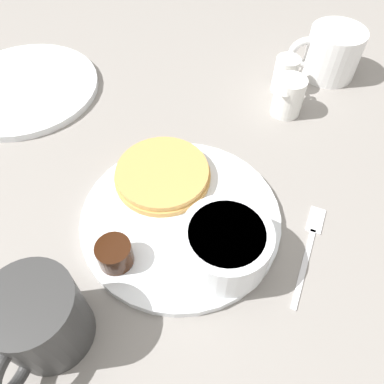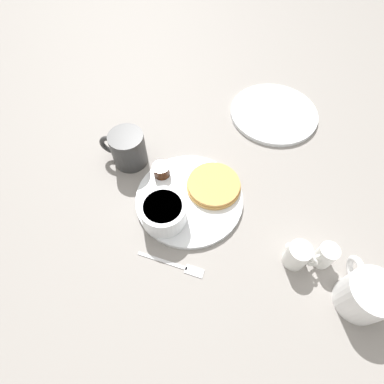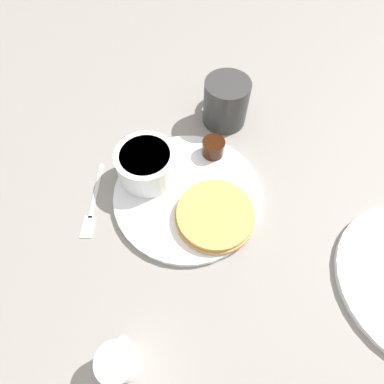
% 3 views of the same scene
% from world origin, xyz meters
% --- Properties ---
extents(ground_plane, '(4.00, 4.00, 0.00)m').
position_xyz_m(ground_plane, '(0.00, 0.00, 0.00)').
color(ground_plane, gray).
extents(plate, '(0.26, 0.26, 0.01)m').
position_xyz_m(plate, '(0.00, 0.00, 0.01)').
color(plate, white).
rests_on(plate, ground_plane).
extents(pancake_stack, '(0.13, 0.13, 0.02)m').
position_xyz_m(pancake_stack, '(0.05, 0.05, 0.02)').
color(pancake_stack, tan).
rests_on(pancake_stack, plate).
extents(bowl, '(0.11, 0.11, 0.06)m').
position_xyz_m(bowl, '(-0.03, -0.07, 0.04)').
color(bowl, white).
rests_on(bowl, plate).
extents(syrup_cup, '(0.04, 0.04, 0.03)m').
position_xyz_m(syrup_cup, '(-0.09, 0.04, 0.03)').
color(syrup_cup, black).
rests_on(syrup_cup, plate).
extents(butter_ramekin, '(0.05, 0.05, 0.05)m').
position_xyz_m(butter_ramekin, '(-0.05, -0.08, 0.03)').
color(butter_ramekin, white).
rests_on(butter_ramekin, plate).
extents(coffee_mug, '(0.12, 0.09, 0.09)m').
position_xyz_m(coffee_mug, '(-0.19, 0.06, 0.05)').
color(coffee_mug, '#333333').
rests_on(coffee_mug, ground_plane).
extents(creamer_pitcher_near, '(0.07, 0.05, 0.07)m').
position_xyz_m(creamer_pitcher_near, '(0.27, -0.07, 0.03)').
color(creamer_pitcher_near, white).
rests_on(creamer_pitcher_near, ground_plane).
extents(creamer_pitcher_far, '(0.05, 0.05, 0.06)m').
position_xyz_m(creamer_pitcher_far, '(0.32, -0.05, 0.03)').
color(creamer_pitcher_far, white).
rests_on(creamer_pitcher_far, ground_plane).
extents(fork, '(0.15, 0.02, 0.00)m').
position_xyz_m(fork, '(0.04, -0.17, 0.00)').
color(fork, silver).
rests_on(fork, ground_plane).
extents(second_mug, '(0.10, 0.12, 0.08)m').
position_xyz_m(second_mug, '(0.40, -0.10, 0.04)').
color(second_mug, white).
rests_on(second_mug, ground_plane).
extents(far_plate, '(0.26, 0.26, 0.01)m').
position_xyz_m(far_plate, '(0.13, 0.37, 0.01)').
color(far_plate, white).
rests_on(far_plate, ground_plane).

